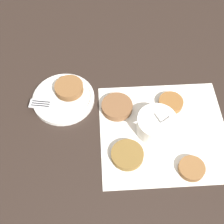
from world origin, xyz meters
TOP-DOWN VIEW (x-y plane):
  - ground_plane at (0.00, 0.00)m, footprint 4.00×4.00m
  - napkin at (-0.02, 0.00)m, footprint 0.35×0.32m
  - sauce_bowl at (0.00, -0.01)m, footprint 0.11×0.10m
  - fritter_0 at (-0.07, 0.12)m, footprint 0.07×0.07m
  - fritter_1 at (0.08, 0.07)m, footprint 0.08×0.08m
  - fritter_2 at (-0.06, -0.08)m, footprint 0.07×0.07m
  - fritter_3 at (0.10, -0.08)m, footprint 0.09×0.09m
  - serving_plate at (0.25, -0.13)m, footprint 0.18×0.18m
  - fritter_on_plate at (0.23, -0.15)m, footprint 0.08×0.08m
  - fork at (0.28, -0.10)m, footprint 0.17×0.05m

SIDE VIEW (x-z plane):
  - ground_plane at x=0.00m, z-range 0.00..0.00m
  - napkin at x=-0.02m, z-range 0.00..0.00m
  - serving_plate at x=0.25m, z-range 0.00..0.02m
  - fritter_0 at x=-0.07m, z-range 0.00..0.02m
  - fritter_1 at x=0.08m, z-range 0.00..0.02m
  - fritter_2 at x=-0.06m, z-range 0.00..0.02m
  - fritter_3 at x=0.10m, z-range 0.00..0.02m
  - fork at x=0.28m, z-range 0.02..0.02m
  - sauce_bowl at x=0.00m, z-range -0.02..0.08m
  - fritter_on_plate at x=0.23m, z-range 0.02..0.04m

